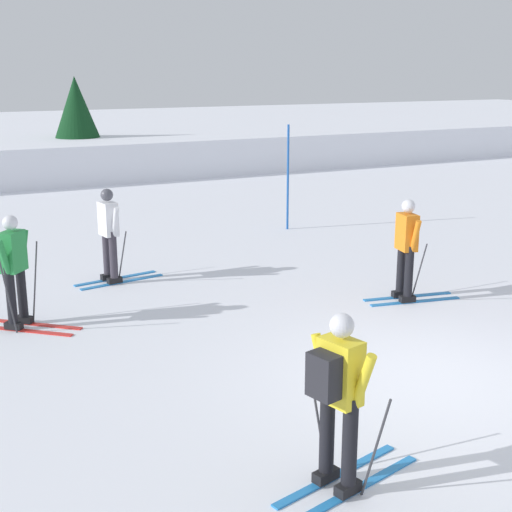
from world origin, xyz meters
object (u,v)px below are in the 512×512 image
Objects in this scene: skier_yellow at (338,394)px; skier_orange at (407,247)px; skier_green at (13,265)px; skier_white at (109,233)px; conifer_far_left at (76,116)px; trail_marker_pole at (288,178)px.

skier_orange is at bearing 46.16° from skier_yellow.
skier_green is 2.50m from skier_white.
skier_white is 0.49× the size of conifer_far_left.
skier_white is 1.00× the size of skier_yellow.
skier_white is at bearing 41.14° from skier_green.
conifer_far_left is (-1.48, 17.19, 1.17)m from skier_orange.
conifer_far_left is (4.50, 15.65, 1.13)m from skier_green.
trail_marker_pole is at bearing 26.13° from skier_white.
skier_orange is at bearing -85.09° from conifer_far_left.
skier_yellow is at bearing -133.84° from skier_orange.
conifer_far_left reaches higher than skier_green.
skier_white and skier_yellow have the same top height.
trail_marker_pole is 0.72× the size of conifer_far_left.
skier_yellow is 5.78m from skier_orange.
skier_white is at bearing 142.09° from skier_orange.
skier_orange is (5.98, -1.55, -0.04)m from skier_green.
skier_white is at bearing 90.71° from skier_yellow.
skier_orange is (4.10, -3.19, 0.00)m from skier_white.
skier_orange is at bearing -14.52° from skier_green.
skier_green is at bearing -106.04° from conifer_far_left.
skier_yellow is 10.94m from trail_marker_pole.
skier_green is at bearing -138.86° from skier_white.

